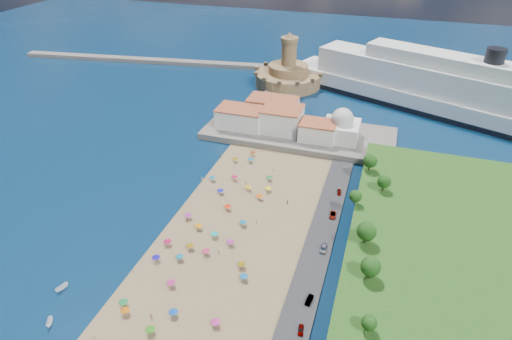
% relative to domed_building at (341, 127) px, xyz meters
% --- Properties ---
extents(ground, '(700.00, 700.00, 0.00)m').
position_rel_domed_building_xyz_m(ground, '(-30.00, -71.00, -8.97)').
color(ground, '#071938').
rests_on(ground, ground).
extents(terrace, '(90.00, 36.00, 3.00)m').
position_rel_domed_building_xyz_m(terrace, '(-20.00, 2.00, -7.47)').
color(terrace, '#59544C').
rests_on(terrace, ground).
extents(jetty, '(18.00, 70.00, 2.40)m').
position_rel_domed_building_xyz_m(jetty, '(-42.00, 37.00, -7.77)').
color(jetty, '#59544C').
rests_on(jetty, ground).
extents(breakwater, '(199.03, 34.77, 2.60)m').
position_rel_domed_building_xyz_m(breakwater, '(-140.00, 82.00, -7.67)').
color(breakwater, '#59544C').
rests_on(breakwater, ground).
extents(waterfront_buildings, '(57.00, 29.00, 11.00)m').
position_rel_domed_building_xyz_m(waterfront_buildings, '(-33.05, 2.64, -1.10)').
color(waterfront_buildings, silver).
rests_on(waterfront_buildings, terrace).
extents(domed_building, '(16.00, 16.00, 15.00)m').
position_rel_domed_building_xyz_m(domed_building, '(0.00, 0.00, 0.00)').
color(domed_building, silver).
rests_on(domed_building, terrace).
extents(fortress, '(40.00, 40.00, 32.40)m').
position_rel_domed_building_xyz_m(fortress, '(-42.00, 67.00, -2.29)').
color(fortress, '#94754A').
rests_on(fortress, ground).
extents(cruise_ship, '(169.20, 87.54, 37.63)m').
position_rel_domed_building_xyz_m(cruise_ship, '(42.36, 55.43, 2.17)').
color(cruise_ship, black).
rests_on(cruise_ship, ground).
extents(beach_parasols, '(32.28, 115.31, 2.20)m').
position_rel_domed_building_xyz_m(beach_parasols, '(-31.39, -85.66, -6.83)').
color(beach_parasols, gray).
rests_on(beach_parasols, beach).
extents(beachgoers, '(37.26, 97.05, 1.86)m').
position_rel_domed_building_xyz_m(beachgoers, '(-31.62, -69.68, -7.86)').
color(beachgoers, tan).
rests_on(beachgoers, beach).
extents(moored_boats, '(7.90, 15.19, 1.60)m').
position_rel_domed_building_xyz_m(moored_boats, '(-60.85, -118.55, -8.20)').
color(moored_boats, white).
rests_on(moored_boats, ground).
extents(parked_cars, '(2.32, 69.51, 1.39)m').
position_rel_domed_building_xyz_m(parked_cars, '(6.00, -72.61, -7.63)').
color(parked_cars, gray).
rests_on(parked_cars, promenade).
extents(hillside_trees, '(13.63, 106.15, 7.75)m').
position_rel_domed_building_xyz_m(hillside_trees, '(18.68, -80.21, 1.24)').
color(hillside_trees, '#382314').
rests_on(hillside_trees, hillside).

